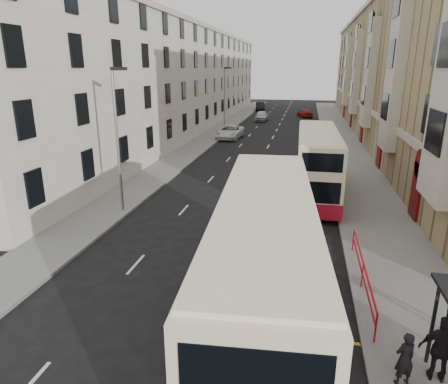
% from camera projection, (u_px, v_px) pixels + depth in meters
% --- Properties ---
extents(ground, '(200.00, 200.00, 0.00)m').
position_uv_depth(ground, '(149.00, 375.00, 11.00)').
color(ground, black).
rests_on(ground, ground).
extents(pavement_right, '(4.00, 120.00, 0.15)m').
position_uv_depth(pavement_right, '(349.00, 157.00, 37.50)').
color(pavement_right, slate).
rests_on(pavement_right, ground).
extents(pavement_left, '(3.00, 120.00, 0.15)m').
position_uv_depth(pavement_left, '(190.00, 150.00, 40.46)').
color(pavement_left, slate).
rests_on(pavement_left, ground).
extents(kerb_right, '(0.25, 120.00, 0.15)m').
position_uv_depth(kerb_right, '(327.00, 156.00, 37.88)').
color(kerb_right, gray).
rests_on(kerb_right, ground).
extents(kerb_left, '(0.25, 120.00, 0.15)m').
position_uv_depth(kerb_left, '(205.00, 151.00, 40.17)').
color(kerb_left, gray).
rests_on(kerb_left, ground).
extents(road_markings, '(10.00, 110.00, 0.01)m').
position_uv_depth(road_markings, '(276.00, 131.00, 53.07)').
color(road_markings, silver).
rests_on(road_markings, ground).
extents(terrace_right, '(10.75, 79.00, 15.25)m').
position_uv_depth(terrace_right, '(402.00, 72.00, 48.33)').
color(terrace_right, tan).
rests_on(terrace_right, ground).
extents(terrace_left, '(9.18, 79.00, 13.25)m').
position_uv_depth(terrace_left, '(179.00, 80.00, 54.16)').
color(terrace_left, '#ECE7CE').
rests_on(terrace_left, ground).
extents(guard_railing, '(0.06, 6.56, 1.01)m').
position_uv_depth(guard_railing, '(363.00, 270.00, 14.92)').
color(guard_railing, red).
rests_on(guard_railing, pavement_right).
extents(street_lamp_near, '(0.93, 0.18, 8.00)m').
position_uv_depth(street_lamp_near, '(118.00, 133.00, 22.05)').
color(street_lamp_near, gray).
rests_on(street_lamp_near, pavement_left).
extents(street_lamp_far, '(0.93, 0.18, 8.00)m').
position_uv_depth(street_lamp_far, '(225.00, 96.00, 50.10)').
color(street_lamp_far, gray).
rests_on(street_lamp_far, pavement_left).
extents(double_decker_front, '(3.55, 11.88, 4.67)m').
position_uv_depth(double_decker_front, '(264.00, 271.00, 11.76)').
color(double_decker_front, '#FEEBC3').
rests_on(double_decker_front, ground).
extents(double_decker_rear, '(2.66, 10.83, 4.30)m').
position_uv_depth(double_decker_rear, '(317.00, 163.00, 25.77)').
color(double_decker_rear, '#FEEBC3').
rests_on(double_decker_rear, ground).
extents(pedestrian_near, '(0.66, 0.56, 1.54)m').
position_uv_depth(pedestrian_near, '(405.00, 359.00, 10.31)').
color(pedestrian_near, black).
rests_on(pedestrian_near, pavement_right).
extents(pedestrian_far, '(1.16, 0.59, 1.90)m').
position_uv_depth(pedestrian_far, '(442.00, 349.00, 10.37)').
color(pedestrian_far, black).
rests_on(pedestrian_far, pavement_right).
extents(white_van, '(2.92, 5.73, 1.55)m').
position_uv_depth(white_van, '(230.00, 132.00, 47.44)').
color(white_van, white).
rests_on(white_van, ground).
extents(car_silver, '(1.94, 4.66, 1.58)m').
position_uv_depth(car_silver, '(262.00, 116.00, 63.00)').
color(car_silver, '#B8BCC2').
rests_on(car_silver, ground).
extents(car_dark, '(2.27, 5.05, 1.61)m').
position_uv_depth(car_dark, '(260.00, 106.00, 78.42)').
color(car_dark, black).
rests_on(car_dark, ground).
extents(car_red, '(3.08, 4.76, 1.28)m').
position_uv_depth(car_red, '(305.00, 113.00, 67.91)').
color(car_red, '#9E1F12').
rests_on(car_red, ground).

